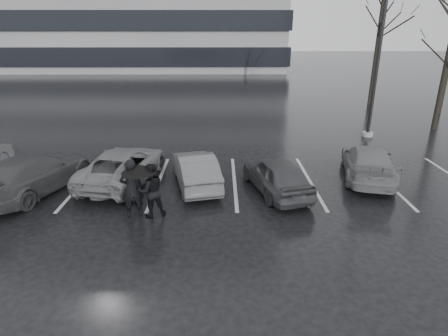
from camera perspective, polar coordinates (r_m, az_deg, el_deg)
ground at (r=11.58m, az=-0.96°, el=-6.86°), size 160.00×160.00×0.00m
car_main at (r=12.92m, az=7.98°, el=-1.03°), size 2.37×3.88×1.23m
car_west_a at (r=13.39m, az=-4.38°, el=-0.14°), size 2.08×3.87×1.21m
car_west_b at (r=14.12m, az=-15.13°, el=0.38°), size 2.78×4.78×1.25m
car_west_c at (r=14.37m, az=-26.91°, el=-0.67°), size 3.13×4.95×1.34m
car_east at (r=15.02m, az=21.11°, el=0.87°), size 2.71×4.53×1.23m
pedestrian_left at (r=11.35m, az=-13.87°, el=-3.04°), size 0.76×0.62×1.81m
pedestrian_right at (r=11.27m, az=-11.07°, el=-3.37°), size 0.99×0.89×1.67m
umbrella at (r=10.99m, az=-12.88°, el=-0.07°), size 1.01×1.01×1.71m
lamp_post at (r=20.32m, az=22.69°, el=16.99°), size 0.55×0.55×9.97m
stall_stripes at (r=13.87m, az=-4.19°, el=-2.05°), size 19.72×5.00×0.00m
tree_east at (r=23.53m, az=31.00°, el=14.62°), size 0.26×0.26×8.00m
tree_north at (r=29.38m, az=22.34°, el=17.13°), size 0.26×0.26×8.50m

